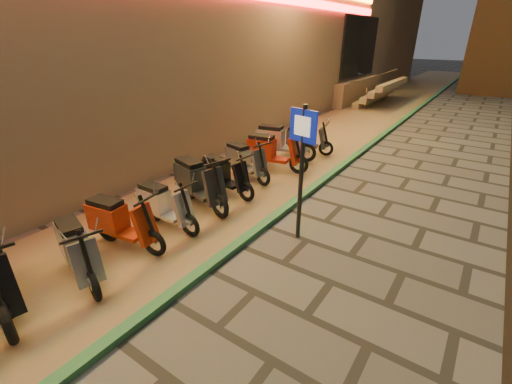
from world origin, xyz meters
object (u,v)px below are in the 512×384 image
Objects in this scene: scooter_7 at (197,181)px; scooter_8 at (223,174)px; pedestrian_sign at (302,156)px; scooter_6 at (163,204)px; scooter_4 at (77,249)px; scooter_12 at (304,139)px; scooter_5 at (118,221)px; scooter_9 at (244,160)px; scooter_11 at (279,140)px; scooter_10 at (270,151)px.

scooter_7 is 1.16× the size of scooter_8.
pedestrian_sign reaches higher than scooter_6.
scooter_4 is 1.02× the size of scooter_12.
scooter_5 is 1.01× the size of scooter_9.
scooter_12 is at bearing 88.90° from scooter_6.
scooter_12 is (0.14, 5.58, -0.00)m from scooter_6.
scooter_5 is at bearing -105.19° from scooter_12.
scooter_11 reaches higher than scooter_4.
scooter_10 is (-2.30, 2.68, -1.03)m from pedestrian_sign.
scooter_11 is (-0.28, 0.94, 0.02)m from scooter_10.
scooter_9 is at bearing -114.70° from scooter_10.
scooter_8 is (0.04, 2.75, -0.02)m from scooter_5.
scooter_9 is 0.86× the size of scooter_11.
pedestrian_sign is 3.68m from scooter_10.
scooter_7 is (-0.21, 2.82, 0.08)m from scooter_4.
scooter_12 is (0.34, 2.70, -0.02)m from scooter_9.
scooter_10 reaches higher than scooter_12.
pedestrian_sign is 1.59× the size of scooter_8.
scooter_7 is 1.01× the size of scooter_10.
scooter_7 is 3.66m from scooter_11.
scooter_5 is 0.91m from scooter_6.
scooter_5 is 4.69m from scooter_10.
scooter_7 is at bearing -106.32° from scooter_12.
scooter_10 reaches higher than scooter_9.
scooter_4 is 0.86× the size of scooter_7.
pedestrian_sign is 3.32m from scooter_5.
scooter_7 is (-2.45, -0.04, -1.02)m from pedestrian_sign.
scooter_10 is (-0.07, 5.54, 0.07)m from scooter_4.
pedestrian_sign is 2.65m from scooter_7.
scooter_8 is 0.87× the size of scooter_10.
scooter_8 is at bearing 173.89° from pedestrian_sign.
scooter_4 is 0.86× the size of scooter_10.
scooter_10 is at bearing 79.12° from scooter_5.
pedestrian_sign is 1.64× the size of scooter_12.
scooter_10 is at bearing -106.42° from scooter_12.
scooter_4 is at bearing -86.71° from scooter_5.
scooter_10 is at bearing 88.86° from scooter_9.
scooter_4 is at bearing -86.17° from scooter_6.
scooter_4 is at bearing -98.92° from scooter_11.
scooter_5 reaches higher than scooter_8.
scooter_11 reaches higher than scooter_6.
scooter_12 is at bearing 77.02° from scooter_10.
scooter_6 is (0.08, 0.91, -0.03)m from scooter_5.
scooter_6 is 1.07m from scooter_7.
scooter_11 is at bearing 82.24° from scooter_5.
scooter_6 is at bearing -69.70° from scooter_7.
scooter_6 is at bearing -72.20° from scooter_9.
scooter_5 is (-0.19, 0.86, 0.01)m from scooter_4.
scooter_11 is at bearing 93.28° from scooter_6.
scooter_10 reaches higher than scooter_6.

